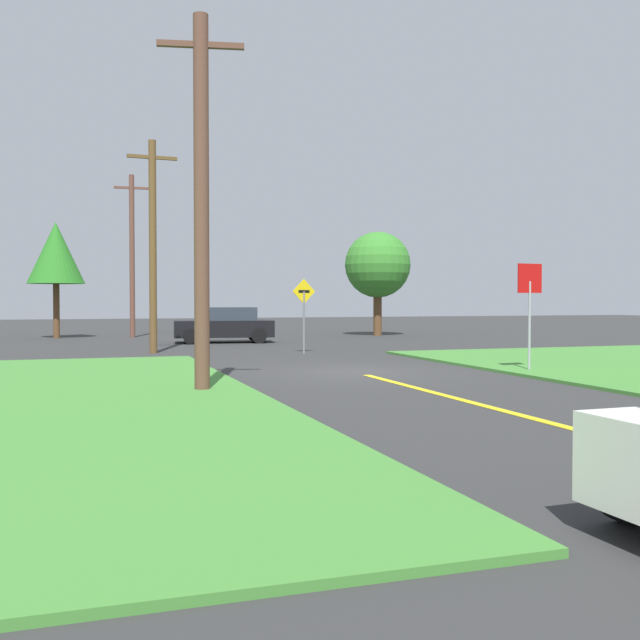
{
  "coord_description": "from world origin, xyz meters",
  "views": [
    {
      "loc": [
        -7.08,
        -18.62,
        1.95
      ],
      "look_at": [
        0.56,
        4.54,
        1.28
      ],
      "focal_mm": 41.24,
      "sensor_mm": 36.0,
      "label": 1
    }
  ],
  "objects_px": {
    "utility_pole_near": "(201,200)",
    "oak_tree_left": "(56,253)",
    "utility_pole_far": "(132,253)",
    "car_approaching_junction": "(225,325)",
    "stop_sign": "(530,295)",
    "pine_tree_center": "(378,265)",
    "utility_pole_mid": "(153,243)",
    "direction_sign": "(304,307)"
  },
  "relations": [
    {
      "from": "utility_pole_near",
      "to": "oak_tree_left",
      "type": "xyz_separation_m",
      "value": [
        -3.52,
        24.37,
        0.27
      ]
    },
    {
      "from": "utility_pole_far",
      "to": "car_approaching_junction",
      "type": "bearing_deg",
      "value": -59.46
    },
    {
      "from": "oak_tree_left",
      "to": "utility_pole_near",
      "type": "bearing_deg",
      "value": -81.79
    },
    {
      "from": "stop_sign",
      "to": "pine_tree_center",
      "type": "height_order",
      "value": "pine_tree_center"
    },
    {
      "from": "car_approaching_junction",
      "to": "utility_pole_near",
      "type": "distance_m",
      "value": 18.48
    },
    {
      "from": "utility_pole_near",
      "to": "utility_pole_mid",
      "type": "distance_m",
      "value": 12.0
    },
    {
      "from": "car_approaching_junction",
      "to": "pine_tree_center",
      "type": "xyz_separation_m",
      "value": [
        9.2,
        3.97,
        3.04
      ]
    },
    {
      "from": "utility_pole_far",
      "to": "stop_sign",
      "type": "bearing_deg",
      "value": -68.5
    },
    {
      "from": "stop_sign",
      "to": "utility_pole_mid",
      "type": "bearing_deg",
      "value": -55.2
    },
    {
      "from": "pine_tree_center",
      "to": "utility_pole_near",
      "type": "bearing_deg",
      "value": -121.08
    },
    {
      "from": "car_approaching_junction",
      "to": "stop_sign",
      "type": "bearing_deg",
      "value": 114.12
    },
    {
      "from": "stop_sign",
      "to": "direction_sign",
      "type": "height_order",
      "value": "stop_sign"
    },
    {
      "from": "utility_pole_mid",
      "to": "oak_tree_left",
      "type": "height_order",
      "value": "utility_pole_mid"
    },
    {
      "from": "utility_pole_far",
      "to": "direction_sign",
      "type": "bearing_deg",
      "value": -69.98
    },
    {
      "from": "car_approaching_junction",
      "to": "utility_pole_far",
      "type": "bearing_deg",
      "value": -53.02
    },
    {
      "from": "utility_pole_mid",
      "to": "pine_tree_center",
      "type": "xyz_separation_m",
      "value": [
        12.96,
        9.74,
        -0.17
      ]
    },
    {
      "from": "stop_sign",
      "to": "utility_pole_mid",
      "type": "relative_size",
      "value": 0.38
    },
    {
      "from": "car_approaching_junction",
      "to": "pine_tree_center",
      "type": "height_order",
      "value": "pine_tree_center"
    },
    {
      "from": "oak_tree_left",
      "to": "pine_tree_center",
      "type": "xyz_separation_m",
      "value": [
        16.62,
        -2.63,
        -0.47
      ]
    },
    {
      "from": "stop_sign",
      "to": "pine_tree_center",
      "type": "relative_size",
      "value": 0.52
    },
    {
      "from": "direction_sign",
      "to": "utility_pole_mid",
      "type": "bearing_deg",
      "value": 159.28
    },
    {
      "from": "utility_pole_far",
      "to": "oak_tree_left",
      "type": "distance_m",
      "value": 3.76
    },
    {
      "from": "utility_pole_near",
      "to": "direction_sign",
      "type": "distance_m",
      "value": 11.61
    },
    {
      "from": "oak_tree_left",
      "to": "pine_tree_center",
      "type": "relative_size",
      "value": 1.04
    },
    {
      "from": "utility_pole_mid",
      "to": "utility_pole_far",
      "type": "distance_m",
      "value": 12.01
    },
    {
      "from": "stop_sign",
      "to": "oak_tree_left",
      "type": "relative_size",
      "value": 0.49
    },
    {
      "from": "utility_pole_mid",
      "to": "pine_tree_center",
      "type": "bearing_deg",
      "value": 36.93
    },
    {
      "from": "utility_pole_far",
      "to": "pine_tree_center",
      "type": "xyz_separation_m",
      "value": [
        12.88,
        -2.26,
        -0.52
      ]
    },
    {
      "from": "utility_pole_far",
      "to": "direction_sign",
      "type": "relative_size",
      "value": 3.12
    },
    {
      "from": "stop_sign",
      "to": "utility_pole_near",
      "type": "distance_m",
      "value": 9.41
    },
    {
      "from": "utility_pole_far",
      "to": "direction_sign",
      "type": "height_order",
      "value": "utility_pole_far"
    },
    {
      "from": "car_approaching_junction",
      "to": "oak_tree_left",
      "type": "xyz_separation_m",
      "value": [
        -7.42,
        6.6,
        3.51
      ]
    },
    {
      "from": "stop_sign",
      "to": "utility_pole_near",
      "type": "relative_size",
      "value": 0.37
    },
    {
      "from": "utility_pole_mid",
      "to": "oak_tree_left",
      "type": "xyz_separation_m",
      "value": [
        -3.66,
        12.37,
        0.3
      ]
    },
    {
      "from": "car_approaching_junction",
      "to": "utility_pole_far",
      "type": "xyz_separation_m",
      "value": [
        -3.68,
        6.23,
        3.56
      ]
    },
    {
      "from": "stop_sign",
      "to": "direction_sign",
      "type": "relative_size",
      "value": 1.08
    },
    {
      "from": "utility_pole_near",
      "to": "utility_pole_mid",
      "type": "relative_size",
      "value": 1.02
    },
    {
      "from": "car_approaching_junction",
      "to": "utility_pole_near",
      "type": "height_order",
      "value": "utility_pole_near"
    },
    {
      "from": "utility_pole_near",
      "to": "car_approaching_junction",
      "type": "bearing_deg",
      "value": 77.62
    },
    {
      "from": "stop_sign",
      "to": "utility_pole_near",
      "type": "bearing_deg",
      "value": 4.09
    },
    {
      "from": "stop_sign",
      "to": "utility_pole_near",
      "type": "xyz_separation_m",
      "value": [
        -9.06,
        -1.57,
        1.97
      ]
    },
    {
      "from": "direction_sign",
      "to": "oak_tree_left",
      "type": "height_order",
      "value": "oak_tree_left"
    }
  ]
}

